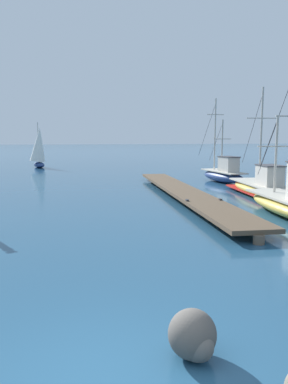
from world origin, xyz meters
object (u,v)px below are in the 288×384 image
object	(u,v)px
fishing_boat_2	(224,174)
shore_rock_near_left	(192,336)
fishing_boat_0	(262,187)
distant_sailboat	(39,148)

from	to	relation	value
fishing_boat_2	shore_rock_near_left	world-z (taller)	fishing_boat_2
fishing_boat_0	distant_sailboat	size ratio (longest dim) A/B	1.42
fishing_boat_0	distant_sailboat	world-z (taller)	fishing_boat_0
shore_rock_near_left	distant_sailboat	distance (m)	39.52
fishing_boat_2	shore_rock_near_left	size ratio (longest dim) A/B	6.72
shore_rock_near_left	distant_sailboat	bearing A→B (deg)	96.01
distant_sailboat	fishing_boat_0	bearing A→B (deg)	-61.03
fishing_boat_0	distant_sailboat	bearing A→B (deg)	118.97
fishing_boat_0	distant_sailboat	xyz separation A→B (m)	(-13.68, 24.71, 1.71)
fishing_boat_0	shore_rock_near_left	size ratio (longest dim) A/B	6.83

